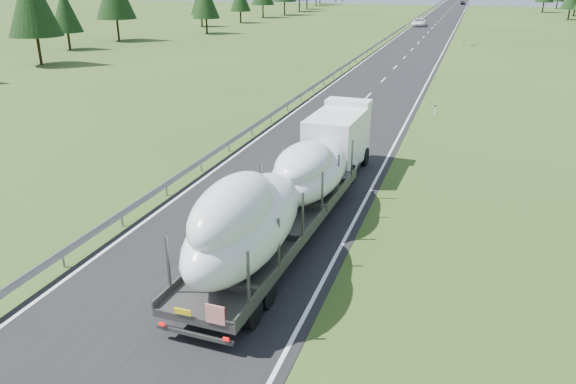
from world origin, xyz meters
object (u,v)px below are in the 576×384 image
(distant_van, at_px, (419,22))
(boat_truck, at_px, (292,183))
(highway_sign, at_px, (465,33))
(distant_car_dark, at_px, (463,3))

(distant_van, bearing_deg, boat_truck, -89.23)
(boat_truck, bearing_deg, highway_sign, 86.13)
(highway_sign, height_order, boat_truck, boat_truck)
(highway_sign, relative_size, distant_van, 0.43)
(distant_van, height_order, distant_car_dark, distant_van)
(highway_sign, height_order, distant_van, highway_sign)
(distant_van, relative_size, distant_car_dark, 1.45)
(highway_sign, xyz_separation_m, distant_car_dark, (-4.39, 127.31, -1.10))
(boat_truck, bearing_deg, distant_car_dark, 89.82)
(highway_sign, distance_m, boat_truck, 74.31)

